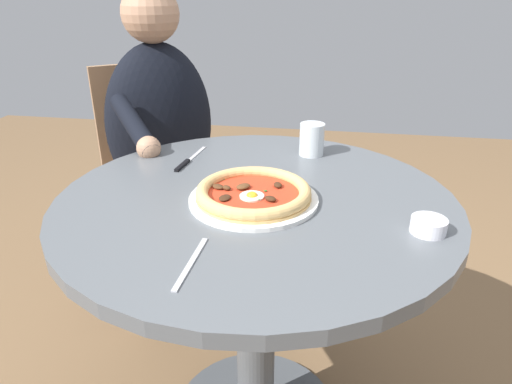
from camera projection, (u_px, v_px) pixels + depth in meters
name	position (u px, v px, depth m)	size (l,w,h in m)	color
dining_table	(256.00, 259.00, 1.13)	(0.92, 0.92, 0.74)	#565B60
pizza_on_plate	(253.00, 194.00, 1.02)	(0.29, 0.29, 0.04)	white
water_glass	(312.00, 141.00, 1.29)	(0.07, 0.07, 0.09)	silver
steak_knife	(187.00, 162.00, 1.24)	(0.03, 0.20, 0.01)	silver
ramekin_capers	(429.00, 225.00, 0.89)	(0.07, 0.07, 0.03)	white
fork_utensil	(191.00, 263.00, 0.80)	(0.02, 0.17, 0.00)	#BCBCC1
diner_person	(165.00, 176.00, 1.69)	(0.44, 0.58, 1.20)	#282833
cafe_chair_diner	(153.00, 160.00, 1.80)	(0.56, 0.56, 0.92)	#957050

